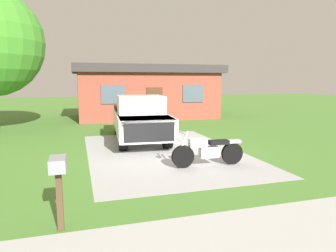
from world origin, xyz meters
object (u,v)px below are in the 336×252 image
at_px(pickup_truck, 139,118).
at_px(motorcycle, 208,150).
at_px(neighbor_house, 146,91).
at_px(mailbox, 58,174).

bearing_deg(pickup_truck, motorcycle, -76.02).
bearing_deg(neighbor_house, motorcycle, -94.27).
height_order(motorcycle, neighbor_house, neighbor_house).
xyz_separation_m(pickup_truck, neighbor_house, (2.07, 8.09, 0.84)).
bearing_deg(neighbor_house, pickup_truck, -104.37).
height_order(pickup_truck, mailbox, pickup_truck).
relative_size(mailbox, neighbor_house, 0.13).
relative_size(motorcycle, neighbor_house, 0.23).
relative_size(pickup_truck, mailbox, 4.57).
bearing_deg(mailbox, motorcycle, 36.37).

